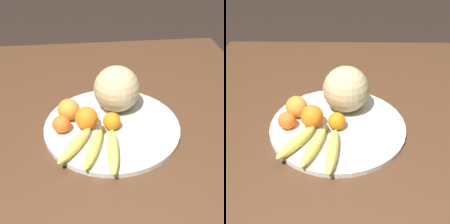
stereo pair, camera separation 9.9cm
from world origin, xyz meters
The scene contains 8 objects.
kitchen_table centered at (0.00, 0.00, 0.64)m, with size 1.40×1.19×0.72m.
fruit_bowl centered at (0.03, -0.02, 0.73)m, with size 0.44×0.44×0.02m.
melon centered at (-0.06, 0.01, 0.81)m, with size 0.16×0.16×0.16m.
banana_bunch centered at (0.16, -0.08, 0.75)m, with size 0.21×0.19×0.03m.
orange_front_left centered at (0.04, -0.10, 0.77)m, with size 0.07×0.07×0.07m.
orange_front_right centered at (0.05, -0.18, 0.76)m, with size 0.06×0.06×0.06m.
orange_mid_center centered at (-0.01, -0.15, 0.77)m, with size 0.07×0.07×0.07m.
orange_back_left centered at (0.05, -0.02, 0.76)m, with size 0.06×0.06×0.06m.
Camera 2 is at (0.85, -0.00, 1.36)m, focal length 50.00 mm.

